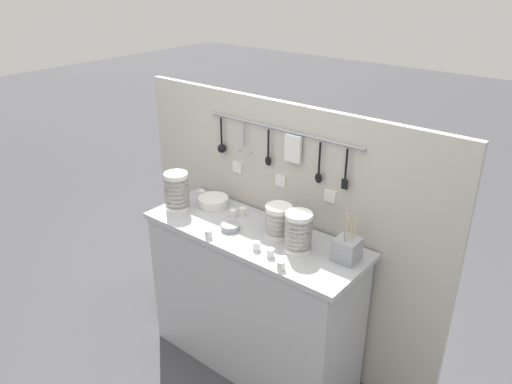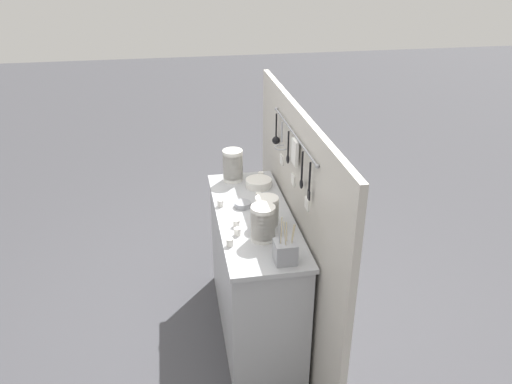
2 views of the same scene
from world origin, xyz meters
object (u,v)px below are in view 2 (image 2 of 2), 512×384
steel_mixing_bowl (243,204)px  plate_stack (259,183)px  cutlery_caddy (285,251)px  cup_back_right (259,196)px  cup_centre (261,175)px  cup_back_left (237,232)px  cup_beside_plates (236,223)px  bowl_stack_wide_centre (233,165)px  bowl_stack_short_front (264,223)px  cup_front_right (220,203)px  cup_edge_near (230,242)px  cup_mid_row (267,197)px  bowl_stack_nested_right (267,211)px

steel_mixing_bowl → plate_stack: bearing=150.6°
cutlery_caddy → steel_mixing_bowl: bearing=-168.6°
cup_back_right → cup_centre: same height
steel_mixing_bowl → cup_back_left: (0.36, -0.09, 0.01)m
cup_beside_plates → cup_centre: bearing=157.6°
bowl_stack_wide_centre → cup_back_right: 0.38m
steel_mixing_bowl → cutlery_caddy: bearing=11.4°
bowl_stack_short_front → cup_front_right: size_ratio=4.68×
steel_mixing_bowl → cup_back_left: cup_back_left is taller
cup_back_left → cup_back_right: bearing=154.4°
cup_back_right → cup_edge_near: (0.56, -0.27, 0.00)m
bowl_stack_wide_centre → cup_mid_row: (0.37, 0.19, -0.10)m
bowl_stack_short_front → bowl_stack_nested_right: bearing=162.8°
bowl_stack_short_front → cup_back_right: 0.53m
bowl_stack_short_front → cup_front_right: 0.52m
cup_back_right → cup_centre: bearing=167.1°
cup_mid_row → cup_back_left: bearing=-32.7°
cup_mid_row → cup_edge_near: same height
steel_mixing_bowl → cutlery_caddy: 0.70m
plate_stack → cup_front_right: plate_stack is taller
cutlery_caddy → cup_back_right: size_ratio=5.95×
cup_centre → cup_beside_plates: same height
cup_back_left → cutlery_caddy: bearing=34.6°
cup_centre → cup_front_right: 0.54m
cup_back_right → bowl_stack_wide_centre: bearing=-158.8°
bowl_stack_wide_centre → cup_front_right: (0.40, -0.14, -0.10)m
plate_stack → cup_centre: plate_stack is taller
cup_centre → cup_beside_plates: size_ratio=1.00×
bowl_stack_wide_centre → cup_front_right: size_ratio=5.09×
cup_back_left → bowl_stack_wide_centre: bearing=174.2°
cup_back_right → cup_front_right: 0.28m
bowl_stack_nested_right → bowl_stack_wide_centre: bearing=-169.9°
bowl_stack_nested_right → cup_back_left: 0.24m
cup_back_left → bowl_stack_nested_right: bearing=116.4°
plate_stack → steel_mixing_bowl: (0.29, -0.16, -0.01)m
bowl_stack_nested_right → cup_mid_row: bowl_stack_nested_right is taller
plate_stack → cup_beside_plates: plate_stack is taller
bowl_stack_nested_right → plate_stack: size_ratio=0.98×
steel_mixing_bowl → bowl_stack_wide_centre: bearing=-179.2°
cup_front_right → cup_beside_plates: same height
steel_mixing_bowl → cup_centre: 0.48m
cutlery_caddy → bowl_stack_short_front: bearing=-163.6°
bowl_stack_short_front → cup_back_right: size_ratio=4.68×
steel_mixing_bowl → cup_beside_plates: size_ratio=2.37×
cup_mid_row → cup_centre: (-0.37, 0.02, 0.00)m
bowl_stack_wide_centre → steel_mixing_bowl: 0.45m
cup_back_right → cup_beside_plates: size_ratio=1.00×
cup_edge_near → steel_mixing_bowl: bearing=162.7°
bowl_stack_nested_right → cup_centre: 0.70m
cutlery_caddy → cup_edge_near: size_ratio=5.95×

